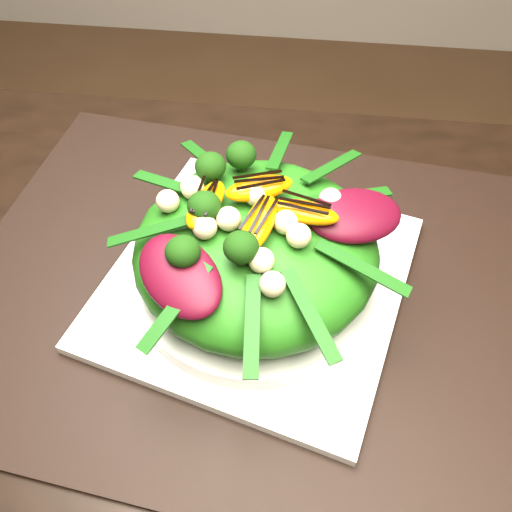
# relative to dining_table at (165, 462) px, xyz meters

# --- Properties ---
(dining_table) EXTENTS (1.60, 0.90, 0.75)m
(dining_table) POSITION_rel_dining_table_xyz_m (0.00, 0.00, 0.00)
(dining_table) COLOR black
(dining_table) RESTS_ON floor
(placemat) EXTENTS (0.60, 0.48, 0.00)m
(placemat) POSITION_rel_dining_table_xyz_m (0.05, 0.17, 0.02)
(placemat) COLOR black
(placemat) RESTS_ON dining_table
(plate_base) EXTENTS (0.32, 0.32, 0.01)m
(plate_base) POSITION_rel_dining_table_xyz_m (0.05, 0.17, 0.03)
(plate_base) COLOR silver
(plate_base) RESTS_ON placemat
(salad_bowl) EXTENTS (0.29, 0.29, 0.02)m
(salad_bowl) POSITION_rel_dining_table_xyz_m (0.05, 0.17, 0.04)
(salad_bowl) COLOR silver
(salad_bowl) RESTS_ON plate_base
(lettuce_mound) EXTENTS (0.26, 0.26, 0.08)m
(lettuce_mound) POSITION_rel_dining_table_xyz_m (0.05, 0.17, 0.08)
(lettuce_mound) COLOR #236212
(lettuce_mound) RESTS_ON salad_bowl
(radicchio_leaf) EXTENTS (0.10, 0.08, 0.02)m
(radicchio_leaf) POSITION_rel_dining_table_xyz_m (0.13, 0.18, 0.11)
(radicchio_leaf) COLOR #3E0613
(radicchio_leaf) RESTS_ON lettuce_mound
(orange_segment) EXTENTS (0.06, 0.05, 0.02)m
(orange_segment) POSITION_rel_dining_table_xyz_m (0.05, 0.18, 0.12)
(orange_segment) COLOR orange
(orange_segment) RESTS_ON lettuce_mound
(broccoli_floret) EXTENTS (0.04, 0.04, 0.04)m
(broccoli_floret) POSITION_rel_dining_table_xyz_m (0.00, 0.20, 0.13)
(broccoli_floret) COLOR #123309
(broccoli_floret) RESTS_ON lettuce_mound
(macadamia_nut) EXTENTS (0.03, 0.03, 0.02)m
(macadamia_nut) POSITION_rel_dining_table_xyz_m (0.09, 0.13, 0.12)
(macadamia_nut) COLOR #FBE9B0
(macadamia_nut) RESTS_ON lettuce_mound
(balsamic_drizzle) EXTENTS (0.04, 0.03, 0.00)m
(balsamic_drizzle) POSITION_rel_dining_table_xyz_m (0.05, 0.18, 0.13)
(balsamic_drizzle) COLOR black
(balsamic_drizzle) RESTS_ON orange_segment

